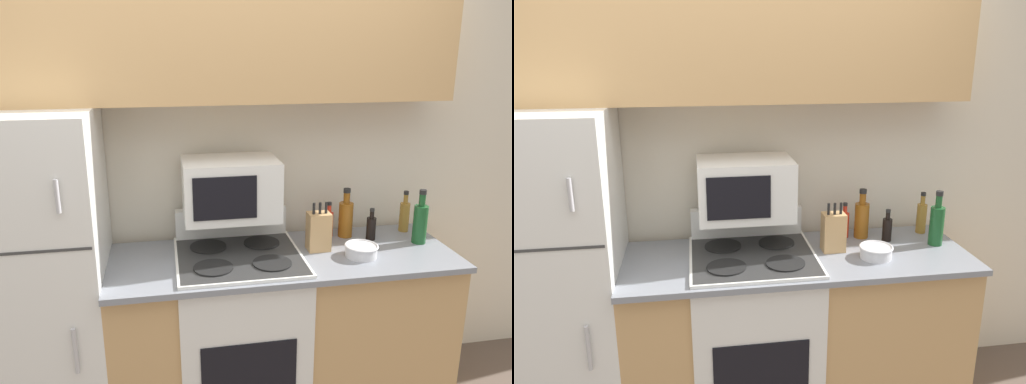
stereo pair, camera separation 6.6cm
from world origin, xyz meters
The scene contains 13 objects.
wall_back centered at (0.00, 0.67, 1.27)m, with size 8.00×0.05×2.55m.
lower_cabinets centered at (0.33, 0.30, 0.46)m, with size 1.78×0.64×0.92m.
refrigerator centered at (-0.89, 0.32, 0.84)m, with size 0.67×0.66×1.69m.
upper_cabinets centered at (0.00, 0.49, 1.98)m, with size 2.44×0.32×0.57m.
stove centered at (0.10, 0.29, 0.49)m, with size 0.64×0.62×1.10m.
microwave centered at (0.08, 0.41, 1.26)m, with size 0.48×0.34×0.30m.
knife_block centered at (0.53, 0.32, 1.03)m, with size 0.12×0.09×0.26m.
bowl centered at (0.72, 0.19, 0.96)m, with size 0.17×0.17×0.06m.
bottle_whiskey centered at (0.74, 0.48, 1.03)m, with size 0.08×0.08×0.28m.
bottle_hot_sauce centered at (0.64, 0.50, 1.00)m, with size 0.05×0.05×0.20m.
bottle_vinegar centered at (1.10, 0.50, 1.02)m, with size 0.06×0.06×0.24m.
bottle_soy_sauce centered at (0.86, 0.40, 0.99)m, with size 0.05×0.05×0.18m.
bottle_wine_green centered at (1.10, 0.31, 1.04)m, with size 0.08×0.08×0.30m.
Camera 2 is at (-0.18, -2.03, 1.96)m, focal length 35.00 mm.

